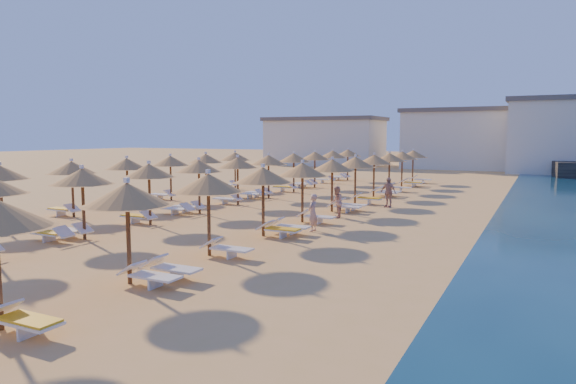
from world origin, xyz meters
The scene contains 9 objects.
ground centered at (0.00, 0.00, 0.00)m, with size 220.00×220.00×0.00m, color tan.
hotel_blocks centered at (2.84, 46.19, 3.70)m, with size 46.53×11.92×8.10m.
parasol_row_east centered at (2.12, 5.16, 2.43)m, with size 2.46×43.78×2.94m.
parasol_row_west centered at (-3.79, 5.16, 2.43)m, with size 2.46×43.78×2.94m.
parasol_row_inland centered at (-8.73, 3.28, 2.43)m, with size 2.46×25.00×2.94m.
loungers centered at (-2.27, 4.63, 0.34)m, with size 14.05×41.93×0.66m.
beachgoer_b centered at (3.10, 5.16, 0.79)m, with size 0.77×0.60×1.58m, color tan.
beachgoer_a centered at (3.50, 1.34, 0.80)m, with size 0.59×0.38×1.60m, color tan.
beachgoer_c centered at (4.34, 10.08, 0.85)m, with size 1.00×0.42×1.70m, color tan.
Camera 1 is at (12.16, -18.36, 4.07)m, focal length 32.00 mm.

